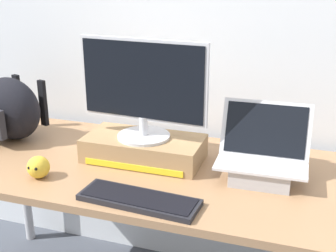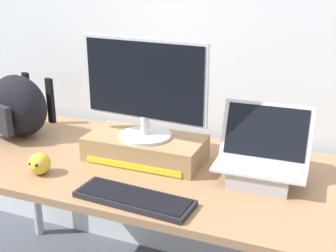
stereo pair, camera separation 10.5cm
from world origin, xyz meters
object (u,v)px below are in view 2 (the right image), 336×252
at_px(toner_box_yellow, 145,148).
at_px(messenger_backpack, 18,106).
at_px(open_laptop, 261,166).
at_px(desktop_monitor, 144,88).
at_px(external_keyboard, 134,198).
at_px(plush_toy, 40,164).

xyz_separation_m(toner_box_yellow, messenger_backpack, (-0.67, 0.03, 0.09)).
height_order(open_laptop, messenger_backpack, messenger_backpack).
height_order(desktop_monitor, external_keyboard, desktop_monitor).
distance_m(external_keyboard, messenger_backpack, 0.88).
xyz_separation_m(toner_box_yellow, plush_toy, (-0.32, -0.28, -0.01)).
distance_m(desktop_monitor, external_keyboard, 0.46).
distance_m(toner_box_yellow, messenger_backpack, 0.68).
bearing_deg(toner_box_yellow, plush_toy, -138.52).
relative_size(external_keyboard, messenger_backpack, 1.12).
height_order(open_laptop, plush_toy, open_laptop).
relative_size(open_laptop, plush_toy, 3.95).
bearing_deg(toner_box_yellow, open_laptop, -2.93).
bearing_deg(plush_toy, desktop_monitor, 41.38).
xyz_separation_m(open_laptop, external_keyboard, (-0.37, -0.32, -0.05)).
height_order(external_keyboard, messenger_backpack, messenger_backpack).
distance_m(desktop_monitor, open_laptop, 0.55).
bearing_deg(toner_box_yellow, desktop_monitor, -95.51).
relative_size(toner_box_yellow, external_keyboard, 1.14).
distance_m(toner_box_yellow, open_laptop, 0.49).
height_order(toner_box_yellow, open_laptop, open_laptop).
bearing_deg(messenger_backpack, external_keyboard, -8.56).
height_order(desktop_monitor, messenger_backpack, desktop_monitor).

